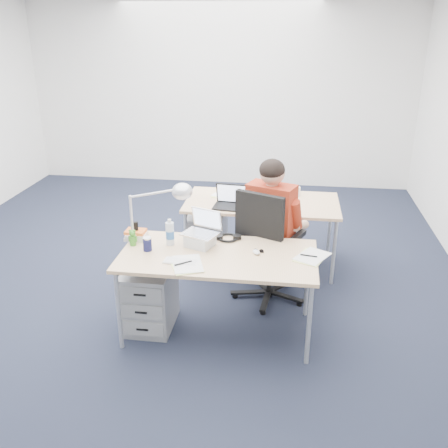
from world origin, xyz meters
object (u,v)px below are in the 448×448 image
Objects in this scene: dark_laptop at (230,197)px; cordless_phone at (136,230)px; office_chair at (268,268)px; drawer_pedestal_near at (150,297)px; desk_far at (262,206)px; silver_laptop at (200,230)px; computer_mouse at (256,252)px; wireless_keyboard at (181,261)px; water_bottle at (170,232)px; drawer_pedestal_far at (207,237)px; bear_figurine at (133,237)px; far_cup at (297,191)px; book_stack at (136,235)px; desk_lamp at (151,212)px; can_koozie at (147,244)px; headphones at (228,237)px; seated_person at (276,226)px; sunglasses at (259,251)px; desk_near at (218,259)px.

cordless_phone is at bearing -123.99° from dark_laptop.
dark_laptop is (-0.43, 0.48, 0.53)m from office_chair.
desk_far is at bearing 56.46° from drawer_pedestal_near.
silver_laptop is 3.40× the size of computer_mouse.
office_chair is at bearing 31.23° from drawer_pedestal_near.
dark_laptop is at bearing 84.84° from wireless_keyboard.
drawer_pedestal_far is at bearing 85.25° from water_bottle.
bear_figurine is 0.91× the size of cordless_phone.
bear_figurine is 1.51× the size of far_cup.
desk_lamp is (0.16, -0.06, 0.24)m from book_stack.
can_koozie is at bearing -52.44° from book_stack.
can_koozie is at bearing -44.26° from drawer_pedestal_near.
headphones reaches higher than wireless_keyboard.
desk_far is 1.51m from cordless_phone.
desk_far is 1.27m from computer_mouse.
far_cup is (0.19, 0.78, 0.10)m from seated_person.
computer_mouse is 0.27× the size of dark_laptop.
water_bottle is at bearing -36.23° from cordless_phone.
wireless_keyboard is (-0.54, -1.50, 0.05)m from desk_far.
headphones is at bearing 144.10° from sunglasses.
desk_far is 1.24m from sunglasses.
bear_figurine reaches higher than sunglasses.
drawer_pedestal_far is (0.27, 1.35, 0.00)m from drawer_pedestal_near.
computer_mouse is at bearing -8.25° from book_stack.
bear_figurine reaches higher than drawer_pedestal_far.
bear_figurine is 0.13m from book_stack.
office_chair is 7.08× the size of cordless_phone.
computer_mouse is at bearing -63.96° from drawer_pedestal_far.
bear_figurine reaches higher than computer_mouse.
dark_laptop reaches higher than far_cup.
drawer_pedestal_far is at bearing 141.87° from dark_laptop.
cordless_phone is (-0.42, -1.14, 0.53)m from drawer_pedestal_far.
drawer_pedestal_far is 1.20m from headphones.
water_bottle is (-0.43, 0.14, 0.16)m from desk_near.
computer_mouse is at bearing -66.40° from dark_laptop.
desk_far is 10.09× the size of cordless_phone.
desk_lamp reaches higher than computer_mouse.
headphones is 1.63× the size of bear_figurine.
silver_laptop is 1.30× the size of water_bottle.
computer_mouse is at bearing -6.58° from water_bottle.
computer_mouse reaches higher than drawer_pedestal_near.
desk_far is at bearing 95.87° from sunglasses.
silver_laptop is at bearing 176.41° from sunglasses.
silver_laptop is 0.51m from computer_mouse.
can_koozie reaches higher than book_stack.
wireless_keyboard is 1.29m from dark_laptop.
desk_far is 5.36× the size of silver_laptop.
desk_lamp reaches higher than can_koozie.
silver_laptop reaches higher than wireless_keyboard.
book_stack is at bearing 164.60° from desk_near.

